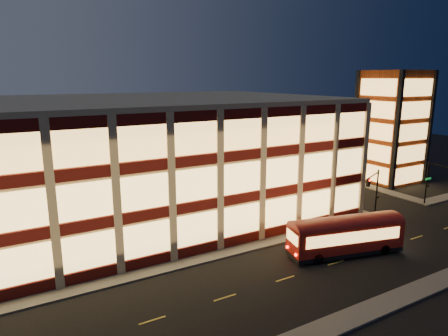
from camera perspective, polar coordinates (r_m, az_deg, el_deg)
ground at (r=38.44m, az=-1.84°, el=-13.27°), size 200.00×200.00×0.00m
sidewalk_office_south at (r=38.06m, az=-6.67°, el=-13.51°), size 54.00×2.00×0.15m
sidewalk_office_east at (r=63.85m, az=9.17°, el=-2.61°), size 2.00×30.00×0.15m
sidewalk_tower_west at (r=71.14m, az=16.06°, el=-1.35°), size 2.00×30.00×0.15m
office_building at (r=50.15m, az=-14.10°, el=1.34°), size 50.45×30.45×14.50m
stair_tower at (r=70.86m, az=22.82°, el=5.43°), size 8.60×8.60×18.00m
traffic_signal_far at (r=50.85m, az=20.62°, el=-2.58°), size 3.79×1.87×6.00m
traffic_signal_right at (r=59.42m, az=28.22°, el=-1.16°), size 1.20×4.37×6.00m
trolley_bus at (r=40.95m, az=16.98°, el=-8.92°), size 11.68×5.47×3.84m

